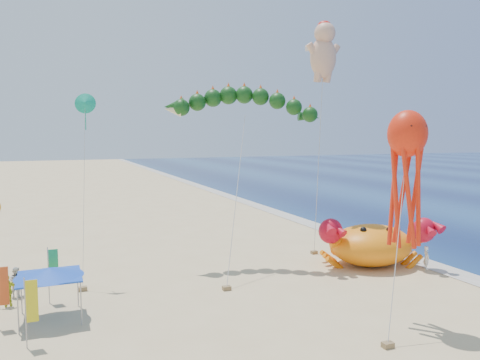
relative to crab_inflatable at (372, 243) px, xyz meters
name	(u,v)px	position (x,y,z in m)	size (l,w,h in m)	color
ground	(281,284)	(-8.02, -1.33, -1.61)	(320.00, 320.00, 0.00)	#D1B784
foam_strip	(428,264)	(3.98, -1.33, -1.60)	(320.00, 320.00, 0.00)	silver
crab_inflatable	(372,243)	(0.00, 0.00, 0.00)	(8.33, 6.83, 3.65)	orange
dragon_kite	(243,108)	(-8.29, 4.33, 9.70)	(11.19, 8.08, 12.54)	#0F3A11
cherub_kite	(324,50)	(-1.49, 4.55, 14.24)	(2.10, 1.86, 18.06)	#DDA487
octopus_kite	(406,168)	(-5.12, -8.91, 6.16)	(3.87, 3.23, 10.59)	red
canopy_blue	(49,273)	(-21.53, -1.96, 0.83)	(3.36, 3.36, 2.71)	gray
feather_flags	(14,282)	(-23.19, -1.53, 0.40)	(4.62, 5.74, 3.20)	gray
beachgoers	(26,283)	(-22.80, 1.94, -0.73)	(31.46, 7.97, 1.82)	white
small_kites	(14,185)	(-23.26, 2.84, 4.88)	(8.23, 11.53, 12.06)	#E61950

